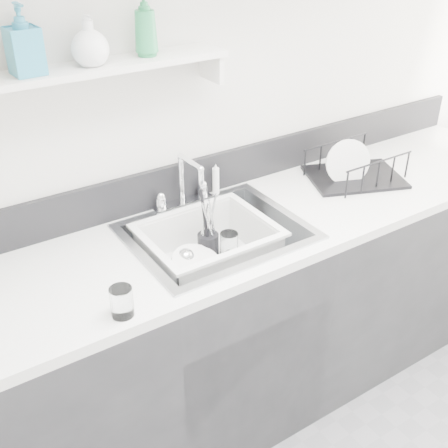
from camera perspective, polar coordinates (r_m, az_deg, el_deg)
room_shell at (r=1.21m, az=20.62°, el=13.74°), size 3.50×3.00×2.60m
counter_run at (r=2.34m, az=-0.68°, el=-10.51°), size 3.20×0.62×0.92m
backsplash at (r=2.26m, az=-4.87°, el=4.19°), size 3.20×0.02×0.16m
sink at (r=2.12m, az=-0.74°, el=-2.93°), size 0.64×0.52×0.20m
faucet at (r=2.22m, az=-4.18°, el=3.23°), size 0.26×0.18×0.23m
side_sprayer at (r=2.30m, az=-0.84°, el=4.55°), size 0.03×0.03×0.14m
wall_shelf at (r=1.89m, az=-14.16°, el=14.74°), size 1.00×0.16×0.12m
wash_tub at (r=2.11m, az=-1.63°, el=-2.55°), size 0.49×0.40×0.19m
plate_stack at (r=2.09m, az=-2.47°, el=-4.70°), size 0.24×0.24×0.10m
utensil_cup at (r=2.17m, az=-1.63°, el=-2.04°), size 0.08×0.08×0.28m
ladle at (r=2.08m, az=-2.21°, el=-4.36°), size 0.24×0.29×0.08m
tumbler_in_tub at (r=2.19m, az=0.51°, el=-2.13°), size 0.08×0.08×0.10m
tumbler_counter at (r=1.68m, az=-10.35°, el=-7.78°), size 0.09×0.09×0.10m
dish_rack at (r=2.51m, az=13.25°, el=5.97°), size 0.48×0.42×0.14m
bowl_small at (r=2.12m, az=2.69°, el=-4.43°), size 0.10×0.10×0.03m
soap_bottle_b at (r=1.81m, az=-19.76°, el=17.23°), size 0.10×0.10×0.20m
soap_bottle_c at (r=1.86m, az=-13.52°, el=17.63°), size 0.13×0.13×0.15m
soap_bottle_d at (r=1.95m, az=-8.00°, el=19.43°), size 0.09×0.09×0.20m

